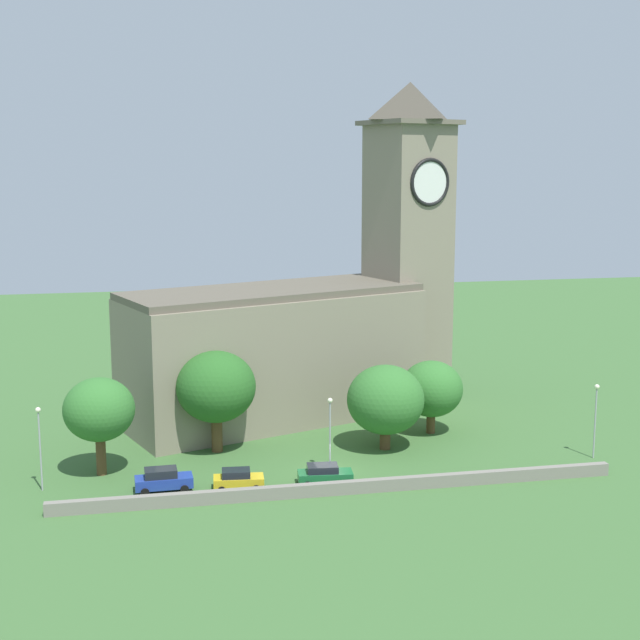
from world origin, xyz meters
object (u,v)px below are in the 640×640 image
(car_green, at_px, (324,474))
(streetlamp_west_mid, at_px, (330,422))
(car_yellow, at_px, (238,479))
(church, at_px, (314,320))
(streetlamp_west_end, at_px, (39,435))
(tree_churchyard, at_px, (216,387))
(streetlamp_central, at_px, (596,409))
(tree_by_tower, at_px, (99,410))
(tree_riverside_east, at_px, (386,400))
(car_blue, at_px, (163,480))
(tree_riverside_west, at_px, (432,389))

(car_green, bearing_deg, streetlamp_west_mid, 69.26)
(car_yellow, relative_size, car_green, 0.90)
(church, height_order, streetlamp_west_mid, church)
(streetlamp_west_end, bearing_deg, streetlamp_west_mid, -0.74)
(tree_churchyard, bearing_deg, streetlamp_central, -14.67)
(car_yellow, xyz_separation_m, car_green, (7.17, -0.24, -0.00))
(tree_by_tower, xyz_separation_m, tree_riverside_east, (25.62, 1.90, -0.99))
(car_blue, relative_size, streetlamp_central, 0.68)
(car_blue, distance_m, streetlamp_west_mid, 14.75)
(tree_by_tower, height_order, tree_churchyard, tree_churchyard)
(car_yellow, bearing_deg, streetlamp_central, 2.55)
(car_blue, xyz_separation_m, streetlamp_west_end, (-9.65, 2.11, 3.71))
(church, bearing_deg, tree_churchyard, -134.60)
(tree_riverside_east, bearing_deg, car_blue, -161.34)
(car_green, relative_size, tree_by_tower, 0.55)
(tree_by_tower, xyz_separation_m, tree_riverside_west, (31.38, 5.85, -1.25))
(car_yellow, height_order, car_green, car_yellow)
(car_yellow, bearing_deg, streetlamp_west_end, 169.60)
(streetlamp_west_end, height_order, tree_riverside_east, tree_riverside_east)
(car_yellow, bearing_deg, car_blue, 172.72)
(car_yellow, relative_size, tree_churchyard, 0.45)
(car_yellow, distance_m, streetlamp_central, 32.56)
(streetlamp_west_mid, height_order, tree_riverside_east, tree_riverside_east)
(tree_riverside_east, bearing_deg, streetlamp_west_end, -170.90)
(car_green, height_order, streetlamp_west_mid, streetlamp_west_mid)
(tree_by_tower, bearing_deg, streetlamp_west_mid, -9.58)
(streetlamp_west_end, bearing_deg, car_yellow, -10.40)
(streetlamp_west_end, distance_m, tree_riverside_west, 37.05)
(streetlamp_central, bearing_deg, car_yellow, -177.45)
(tree_riverside_east, bearing_deg, streetlamp_central, -19.49)
(streetlamp_west_end, distance_m, tree_churchyard, 16.58)
(streetlamp_central, relative_size, tree_riverside_east, 0.86)
(church, bearing_deg, car_green, -98.76)
(streetlamp_west_end, distance_m, tree_by_tower, 5.56)
(streetlamp_west_end, bearing_deg, streetlamp_central, -1.71)
(car_yellow, distance_m, tree_riverside_east, 16.94)
(tree_churchyard, bearing_deg, tree_riverside_east, -8.84)
(tree_by_tower, bearing_deg, streetlamp_central, -5.77)
(streetlamp_west_mid, xyz_separation_m, tree_riverside_west, (12.11, 9.10, 0.01))
(tree_churchyard, bearing_deg, car_green, -52.40)
(car_green, bearing_deg, tree_by_tower, 161.61)
(car_blue, height_order, tree_by_tower, tree_by_tower)
(car_green, distance_m, tree_riverside_east, 11.54)
(church, relative_size, car_blue, 8.08)
(car_blue, relative_size, tree_churchyard, 0.50)
(car_yellow, bearing_deg, tree_riverside_east, 27.89)
(streetlamp_central, xyz_separation_m, tree_churchyard, (-33.11, 8.67, 1.52))
(car_blue, distance_m, tree_riverside_east, 22.04)
(car_green, bearing_deg, streetlamp_central, 3.81)
(church, height_order, car_blue, church)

